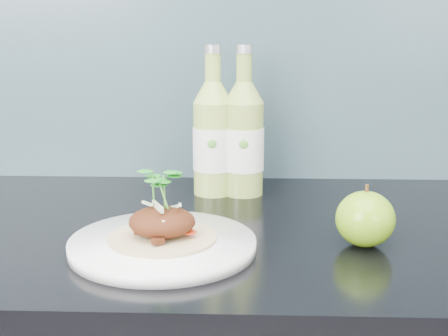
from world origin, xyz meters
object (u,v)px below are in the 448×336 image
(green_apple, at_px, (365,219))
(cider_bottle_right, at_px, (244,139))
(dinner_plate, at_px, (163,245))
(cider_bottle_left, at_px, (213,139))

(green_apple, relative_size, cider_bottle_right, 0.34)
(dinner_plate, height_order, cider_bottle_right, cider_bottle_right)
(green_apple, distance_m, cider_bottle_right, 0.31)
(cider_bottle_left, relative_size, cider_bottle_right, 1.00)
(dinner_plate, relative_size, cider_bottle_left, 1.05)
(green_apple, distance_m, cider_bottle_left, 0.34)
(dinner_plate, xyz_separation_m, green_apple, (0.27, 0.03, 0.03))
(dinner_plate, bearing_deg, cider_bottle_right, 69.50)
(green_apple, relative_size, cider_bottle_left, 0.34)
(cider_bottle_left, xyz_separation_m, cider_bottle_right, (0.05, -0.00, 0.00))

